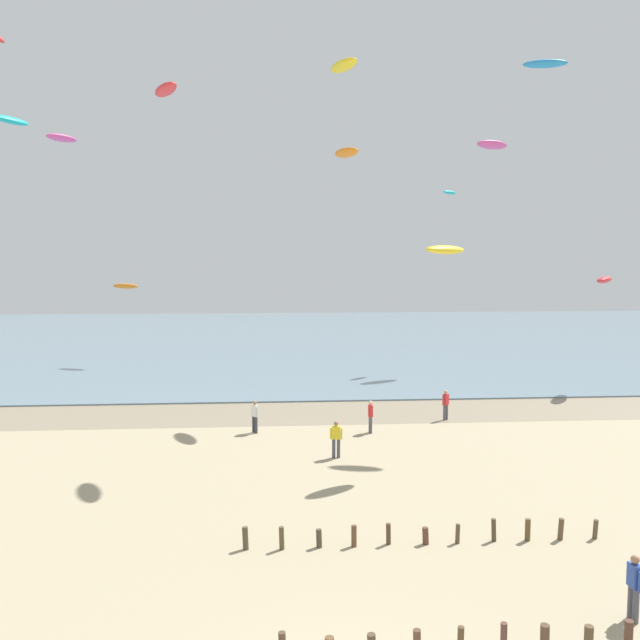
{
  "coord_description": "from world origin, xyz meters",
  "views": [
    {
      "loc": [
        -1.35,
        -12.43,
        9.1
      ],
      "look_at": [
        0.59,
        13.38,
        6.74
      ],
      "focal_mm": 37.88,
      "sensor_mm": 36.0,
      "label": 1
    }
  ],
  "objects_px": {
    "person_far_down_beach": "(370,416)",
    "kite_aloft_9": "(344,65)",
    "kite_aloft_6": "(346,153)",
    "kite_aloft_10": "(545,64)",
    "person_mid_beach": "(634,586)",
    "person_by_waterline": "(446,404)",
    "person_nearest_camera": "(336,438)",
    "kite_aloft_7": "(492,145)",
    "person_left_flank": "(255,416)",
    "kite_aloft_4": "(604,280)",
    "kite_aloft_3": "(125,286)",
    "kite_aloft_11": "(445,250)",
    "kite_aloft_0": "(62,138)",
    "kite_aloft_8": "(166,90)",
    "kite_aloft_1": "(10,120)",
    "kite_aloft_5": "(450,192)"
  },
  "relations": [
    {
      "from": "person_far_down_beach",
      "to": "kite_aloft_9",
      "type": "distance_m",
      "value": 17.81
    },
    {
      "from": "kite_aloft_6",
      "to": "kite_aloft_10",
      "type": "relative_size",
      "value": 1.04
    },
    {
      "from": "person_mid_beach",
      "to": "person_by_waterline",
      "type": "xyz_separation_m",
      "value": [
        0.81,
        21.24,
        0.0
      ]
    },
    {
      "from": "person_nearest_camera",
      "to": "kite_aloft_7",
      "type": "relative_size",
      "value": 0.51
    },
    {
      "from": "person_mid_beach",
      "to": "person_far_down_beach",
      "type": "height_order",
      "value": "same"
    },
    {
      "from": "person_left_flank",
      "to": "kite_aloft_4",
      "type": "distance_m",
      "value": 26.7
    },
    {
      "from": "person_mid_beach",
      "to": "person_by_waterline",
      "type": "distance_m",
      "value": 21.25
    },
    {
      "from": "kite_aloft_9",
      "to": "person_left_flank",
      "type": "bearing_deg",
      "value": -116.99
    },
    {
      "from": "kite_aloft_3",
      "to": "kite_aloft_11",
      "type": "relative_size",
      "value": 1.01
    },
    {
      "from": "person_by_waterline",
      "to": "kite_aloft_11",
      "type": "relative_size",
      "value": 0.7
    },
    {
      "from": "person_nearest_camera",
      "to": "person_far_down_beach",
      "type": "height_order",
      "value": "same"
    },
    {
      "from": "person_mid_beach",
      "to": "person_by_waterline",
      "type": "height_order",
      "value": "same"
    },
    {
      "from": "person_far_down_beach",
      "to": "kite_aloft_0",
      "type": "xyz_separation_m",
      "value": [
        -23.56,
        28.28,
        18.86
      ]
    },
    {
      "from": "kite_aloft_0",
      "to": "kite_aloft_11",
      "type": "bearing_deg",
      "value": -107.86
    },
    {
      "from": "person_mid_beach",
      "to": "kite_aloft_0",
      "type": "bearing_deg",
      "value": 120.24
    },
    {
      "from": "person_far_down_beach",
      "to": "person_nearest_camera",
      "type": "bearing_deg",
      "value": -117.53
    },
    {
      "from": "person_by_waterline",
      "to": "kite_aloft_7",
      "type": "xyz_separation_m",
      "value": [
        8.78,
        19.39,
        17.68
      ]
    },
    {
      "from": "kite_aloft_0",
      "to": "kite_aloft_10",
      "type": "relative_size",
      "value": 1.36
    },
    {
      "from": "person_left_flank",
      "to": "kite_aloft_6",
      "type": "xyz_separation_m",
      "value": [
        5.44,
        5.79,
        14.47
      ]
    },
    {
      "from": "kite_aloft_4",
      "to": "person_far_down_beach",
      "type": "bearing_deg",
      "value": -24.73
    },
    {
      "from": "person_by_waterline",
      "to": "person_left_flank",
      "type": "bearing_deg",
      "value": -169.24
    },
    {
      "from": "kite_aloft_7",
      "to": "kite_aloft_8",
      "type": "relative_size",
      "value": 1.15
    },
    {
      "from": "kite_aloft_0",
      "to": "person_far_down_beach",
      "type": "bearing_deg",
      "value": -106.53
    },
    {
      "from": "kite_aloft_8",
      "to": "kite_aloft_10",
      "type": "xyz_separation_m",
      "value": [
        20.41,
        0.97,
        1.99
      ]
    },
    {
      "from": "kite_aloft_0",
      "to": "kite_aloft_4",
      "type": "xyz_separation_m",
      "value": [
        41.33,
        -17.8,
        -12.13
      ]
    },
    {
      "from": "person_nearest_camera",
      "to": "kite_aloft_0",
      "type": "bearing_deg",
      "value": 123.23
    },
    {
      "from": "kite_aloft_0",
      "to": "kite_aloft_9",
      "type": "xyz_separation_m",
      "value": [
        22.09,
        -28.33,
        -1.11
      ]
    },
    {
      "from": "person_far_down_beach",
      "to": "person_by_waterline",
      "type": "bearing_deg",
      "value": 28.12
    },
    {
      "from": "person_by_waterline",
      "to": "person_nearest_camera",
      "type": "bearing_deg",
      "value": -135.52
    },
    {
      "from": "person_by_waterline",
      "to": "person_far_down_beach",
      "type": "distance_m",
      "value": 5.29
    },
    {
      "from": "kite_aloft_8",
      "to": "person_by_waterline",
      "type": "bearing_deg",
      "value": 72.27
    },
    {
      "from": "kite_aloft_1",
      "to": "kite_aloft_7",
      "type": "bearing_deg",
      "value": -61.35
    },
    {
      "from": "person_far_down_beach",
      "to": "kite_aloft_7",
      "type": "distance_m",
      "value": 31.18
    },
    {
      "from": "kite_aloft_5",
      "to": "kite_aloft_7",
      "type": "height_order",
      "value": "kite_aloft_7"
    },
    {
      "from": "kite_aloft_11",
      "to": "kite_aloft_0",
      "type": "bearing_deg",
      "value": -86.45
    },
    {
      "from": "kite_aloft_1",
      "to": "kite_aloft_0",
      "type": "bearing_deg",
      "value": 10.09
    },
    {
      "from": "person_far_down_beach",
      "to": "kite_aloft_7",
      "type": "height_order",
      "value": "kite_aloft_7"
    },
    {
      "from": "person_mid_beach",
      "to": "kite_aloft_1",
      "type": "relative_size",
      "value": 0.48
    },
    {
      "from": "person_nearest_camera",
      "to": "kite_aloft_4",
      "type": "relative_size",
      "value": 0.6
    },
    {
      "from": "kite_aloft_1",
      "to": "kite_aloft_3",
      "type": "relative_size",
      "value": 1.45
    },
    {
      "from": "person_nearest_camera",
      "to": "kite_aloft_7",
      "type": "bearing_deg",
      "value": 59.07
    },
    {
      "from": "person_far_down_beach",
      "to": "kite_aloft_8",
      "type": "bearing_deg",
      "value": 170.88
    },
    {
      "from": "person_by_waterline",
      "to": "kite_aloft_7",
      "type": "bearing_deg",
      "value": 65.63
    },
    {
      "from": "person_by_waterline",
      "to": "kite_aloft_4",
      "type": "xyz_separation_m",
      "value": [
        13.11,
        7.99,
        6.73
      ]
    },
    {
      "from": "kite_aloft_7",
      "to": "kite_aloft_10",
      "type": "relative_size",
      "value": 1.4
    },
    {
      "from": "person_left_flank",
      "to": "kite_aloft_11",
      "type": "distance_m",
      "value": 13.21
    },
    {
      "from": "person_far_down_beach",
      "to": "kite_aloft_11",
      "type": "xyz_separation_m",
      "value": [
        2.61,
        -4.66,
        8.58
      ]
    },
    {
      "from": "person_left_flank",
      "to": "kite_aloft_5",
      "type": "xyz_separation_m",
      "value": [
        15.89,
        21.24,
        13.7
      ]
    },
    {
      "from": "person_left_flank",
      "to": "kite_aloft_3",
      "type": "relative_size",
      "value": 0.69
    },
    {
      "from": "person_mid_beach",
      "to": "kite_aloft_8",
      "type": "relative_size",
      "value": 0.59
    }
  ]
}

